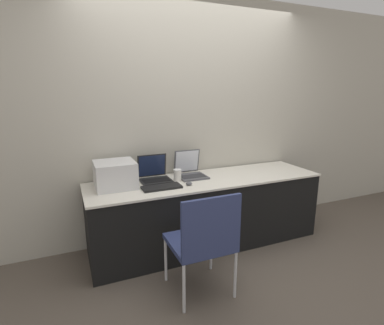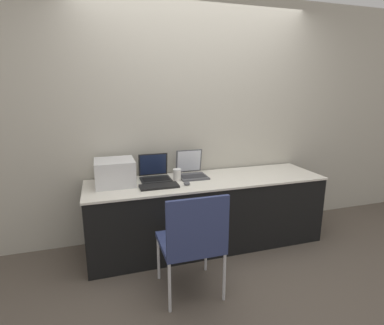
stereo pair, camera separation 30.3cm
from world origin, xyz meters
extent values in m
plane|color=brown|center=(0.00, 0.00, 0.00)|extent=(14.00, 14.00, 0.00)
cube|color=#B7B2A3|center=(0.00, 0.71, 1.30)|extent=(8.00, 0.05, 2.60)
cube|color=black|center=(0.00, 0.33, 0.35)|extent=(2.43, 0.66, 0.71)
cube|color=silver|center=(0.00, 0.33, 0.72)|extent=(2.45, 0.68, 0.02)
cube|color=silver|center=(-0.92, 0.43, 0.85)|extent=(0.37, 0.36, 0.25)
cube|color=#51565B|center=(-0.92, 0.39, 0.95)|extent=(0.30, 0.27, 0.04)
cube|color=black|center=(-0.52, 0.44, 0.73)|extent=(0.30, 0.24, 0.02)
cube|color=black|center=(-0.52, 0.42, 0.74)|extent=(0.27, 0.13, 0.00)
cube|color=black|center=(-0.52, 0.58, 0.86)|extent=(0.30, 0.04, 0.24)
cube|color=#192342|center=(-0.52, 0.57, 0.86)|extent=(0.27, 0.04, 0.21)
cube|color=#4C4C51|center=(-0.12, 0.43, 0.73)|extent=(0.29, 0.26, 0.02)
cube|color=#2D2D30|center=(-0.12, 0.41, 0.74)|extent=(0.25, 0.14, 0.00)
cube|color=#4C4C51|center=(-0.12, 0.58, 0.87)|extent=(0.29, 0.06, 0.25)
cube|color=silver|center=(-0.12, 0.58, 0.87)|extent=(0.26, 0.05, 0.23)
cube|color=black|center=(-0.53, 0.22, 0.74)|extent=(0.37, 0.16, 0.02)
cylinder|color=white|center=(-0.31, 0.37, 0.78)|extent=(0.08, 0.08, 0.11)
cylinder|color=white|center=(-0.31, 0.37, 0.84)|extent=(0.08, 0.08, 0.01)
ellipsoid|color=#4C4C51|center=(-0.26, 0.20, 0.74)|extent=(0.06, 0.05, 0.03)
cube|color=navy|center=(-0.40, -0.35, 0.43)|extent=(0.47, 0.46, 0.04)
cube|color=navy|center=(-0.40, -0.57, 0.66)|extent=(0.47, 0.03, 0.44)
cylinder|color=silver|center=(-0.62, -0.14, 0.20)|extent=(0.02, 0.02, 0.41)
cylinder|color=silver|center=(-0.18, -0.14, 0.20)|extent=(0.02, 0.02, 0.41)
cylinder|color=silver|center=(-0.62, -0.57, 0.20)|extent=(0.02, 0.02, 0.41)
cylinder|color=silver|center=(-0.18, -0.57, 0.20)|extent=(0.02, 0.02, 0.41)
camera|label=1|loc=(-1.32, -2.35, 1.62)|focal=28.00mm
camera|label=2|loc=(-1.03, -2.45, 1.62)|focal=28.00mm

